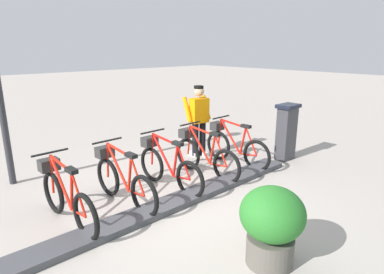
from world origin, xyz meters
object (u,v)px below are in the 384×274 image
bike_docked_2 (167,166)px  worker_near_rack (199,118)px  planter_bush (272,222)px  bike_docked_4 (66,196)px  bike_docked_0 (234,145)px  payment_kiosk (286,131)px  bike_docked_1 (204,155)px  bike_docked_3 (122,179)px

bike_docked_2 → worker_near_rack: bearing=-60.9°
worker_near_rack → planter_bush: worker_near_rack is taller
bike_docked_4 → bike_docked_0: bearing=-90.0°
payment_kiosk → worker_near_rack: 2.01m
bike_docked_4 → worker_near_rack: worker_near_rack is taller
worker_near_rack → bike_docked_1: bearing=141.1°
bike_docked_4 → bike_docked_1: bearing=-90.0°
bike_docked_4 → planter_bush: bearing=-150.9°
bike_docked_4 → worker_near_rack: 3.70m
bike_docked_0 → worker_near_rack: size_ratio=1.04×
bike_docked_0 → bike_docked_1: bearing=90.0°
bike_docked_3 → bike_docked_4: bearing=90.0°
payment_kiosk → bike_docked_4: 4.89m
bike_docked_2 → worker_near_rack: (0.94, -1.69, 0.48)m
bike_docked_3 → bike_docked_4: same height
worker_near_rack → bike_docked_4: bearing=104.8°
bike_docked_4 → worker_near_rack: (0.94, -3.55, 0.48)m
payment_kiosk → bike_docked_4: size_ratio=0.74×
payment_kiosk → bike_docked_1: bearing=74.5°
bike_docked_0 → planter_bush: bearing=137.7°
bike_docked_0 → bike_docked_1: size_ratio=1.00×
bike_docked_1 → bike_docked_2: (0.00, 0.93, 0.00)m
bike_docked_2 → bike_docked_3: (0.00, 0.93, 0.00)m
payment_kiosk → bike_docked_3: (0.57, 3.92, -0.24)m
bike_docked_1 → planter_bush: (-2.53, 1.38, 0.11)m
planter_bush → bike_docked_0: bearing=-42.3°
bike_docked_0 → bike_docked_1: (0.00, 0.93, 0.00)m
bike_docked_3 → planter_bush: (-2.53, -0.48, 0.11)m
bike_docked_2 → planter_bush: bearing=169.9°
payment_kiosk → bike_docked_0: payment_kiosk is taller
bike_docked_0 → bike_docked_3: bearing=90.0°
bike_docked_1 → worker_near_rack: size_ratio=1.04×
payment_kiosk → bike_docked_0: (0.57, 1.13, -0.24)m
payment_kiosk → bike_docked_3: payment_kiosk is taller
bike_docked_1 → bike_docked_3: 1.86m
bike_docked_0 → bike_docked_3: same height
bike_docked_1 → bike_docked_3: size_ratio=1.00×
planter_bush → bike_docked_1: bearing=-28.6°
payment_kiosk → worker_near_rack: (1.51, 1.30, 0.24)m
bike_docked_2 → bike_docked_0: bearing=-90.0°
bike_docked_2 → bike_docked_1: bearing=-90.0°
payment_kiosk → planter_bush: payment_kiosk is taller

